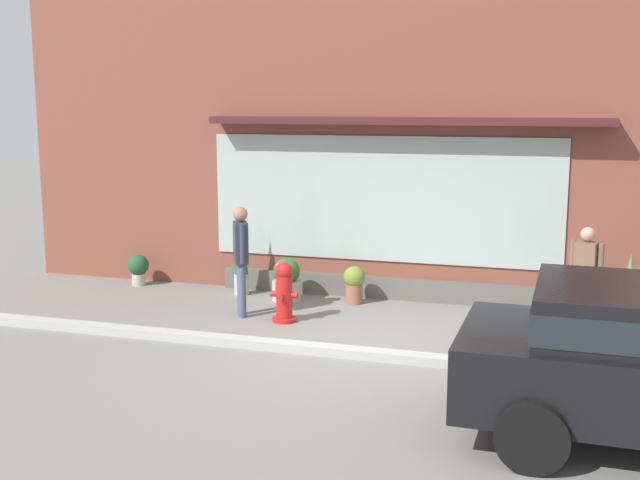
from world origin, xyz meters
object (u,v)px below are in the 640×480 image
at_px(fire_hydrant, 284,292).
at_px(pedestrian_with_handbag, 241,252).
at_px(potted_plant_trailing_edge, 629,291).
at_px(potted_plant_doorstep, 138,268).
at_px(potted_plant_low_front, 286,280).
at_px(potted_plant_by_entrance, 354,283).
at_px(potted_plant_window_right, 241,255).
at_px(pedestrian_passerby, 586,272).

relative_size(fire_hydrant, pedestrian_with_handbag, 0.54).
relative_size(pedestrian_with_handbag, potted_plant_trailing_edge, 1.58).
bearing_deg(potted_plant_doorstep, pedestrian_with_handbag, -28.00).
height_order(fire_hydrant, pedestrian_with_handbag, pedestrian_with_handbag).
bearing_deg(potted_plant_low_front, pedestrian_with_handbag, -106.99).
xyz_separation_m(potted_plant_trailing_edge, potted_plant_doorstep, (-8.28, 0.15, -0.19)).
xyz_separation_m(potted_plant_by_entrance, potted_plant_window_right, (-2.01, 0.04, 0.34)).
height_order(potted_plant_by_entrance, potted_plant_doorstep, potted_plant_by_entrance).
relative_size(potted_plant_doorstep, potted_plant_low_front, 0.78).
bearing_deg(potted_plant_doorstep, pedestrian_passerby, -6.35).
height_order(potted_plant_by_entrance, potted_plant_window_right, potted_plant_window_right).
bearing_deg(pedestrian_with_handbag, potted_plant_trailing_edge, -106.85).
height_order(pedestrian_with_handbag, pedestrian_passerby, pedestrian_with_handbag).
distance_m(fire_hydrant, potted_plant_trailing_edge, 5.13).
bearing_deg(fire_hydrant, potted_plant_window_right, 132.55).
distance_m(pedestrian_passerby, potted_plant_low_front, 4.77).
relative_size(pedestrian_with_handbag, potted_plant_doorstep, 3.06).
bearing_deg(potted_plant_low_front, potted_plant_window_right, 170.57).
relative_size(fire_hydrant, potted_plant_window_right, 0.63).
height_order(pedestrian_passerby, potted_plant_by_entrance, pedestrian_passerby).
relative_size(pedestrian_passerby, potted_plant_window_right, 1.07).
distance_m(potted_plant_by_entrance, potted_plant_window_right, 2.04).
bearing_deg(potted_plant_doorstep, potted_plant_window_right, -3.06).
relative_size(potted_plant_trailing_edge, potted_plant_low_front, 1.51).
bearing_deg(fire_hydrant, pedestrian_passerby, 8.57).
height_order(pedestrian_with_handbag, potted_plant_trailing_edge, pedestrian_with_handbag).
xyz_separation_m(pedestrian_passerby, potted_plant_window_right, (-5.57, 0.74, -0.20)).
bearing_deg(pedestrian_passerby, fire_hydrant, 30.51).
distance_m(potted_plant_doorstep, potted_plant_window_right, 2.10).
height_order(pedestrian_with_handbag, potted_plant_doorstep, pedestrian_with_handbag).
bearing_deg(potted_plant_trailing_edge, fire_hydrant, -164.76).
bearing_deg(potted_plant_low_front, fire_hydrant, -72.06).
bearing_deg(potted_plant_by_entrance, potted_plant_trailing_edge, -0.03).
xyz_separation_m(pedestrian_with_handbag, potted_plant_trailing_edge, (5.69, 1.23, -0.49)).
relative_size(fire_hydrant, potted_plant_trailing_edge, 0.85).
relative_size(pedestrian_passerby, potted_plant_trailing_edge, 1.43).
bearing_deg(potted_plant_low_front, potted_plant_by_entrance, 5.42).
xyz_separation_m(potted_plant_window_right, potted_plant_low_front, (0.87, -0.14, -0.34)).
distance_m(pedestrian_passerby, potted_plant_doorstep, 7.70).
bearing_deg(potted_plant_trailing_edge, pedestrian_passerby, -132.83).
height_order(potted_plant_doorstep, potted_plant_low_front, potted_plant_low_front).
height_order(pedestrian_with_handbag, potted_plant_window_right, pedestrian_with_handbag).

